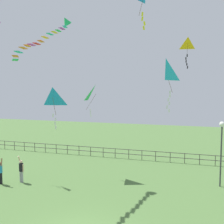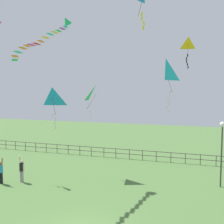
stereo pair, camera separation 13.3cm
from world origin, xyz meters
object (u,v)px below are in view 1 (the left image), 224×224
(person_0, at_px, (21,169))
(kite_5, at_px, (188,45))
(streamer_kite, at_px, (61,25))
(kite_0, at_px, (166,72))
(kite_2, at_px, (96,94))
(kite_6, at_px, (53,99))
(person_1, at_px, (0,171))
(lamppost, at_px, (222,140))

(person_0, bearing_deg, kite_5, 23.49)
(streamer_kite, bearing_deg, kite_0, -8.86)
(kite_2, height_order, kite_6, kite_2)
(person_0, xyz_separation_m, streamer_kite, (2.54, 1.61, 10.39))
(kite_6, bearing_deg, kite_0, 34.66)
(kite_0, xyz_separation_m, streamer_kite, (-7.56, 1.18, 3.62))
(person_1, relative_size, streamer_kite, 0.21)
(lamppost, xyz_separation_m, kite_0, (-3.56, -2.91, 4.46))
(lamppost, relative_size, streamer_kite, 0.50)
(kite_2, bearing_deg, kite_6, -88.92)
(kite_2, distance_m, streamer_kite, 5.68)
(lamppost, bearing_deg, kite_2, 179.76)
(kite_0, bearing_deg, lamppost, 39.31)
(lamppost, xyz_separation_m, kite_6, (-9.04, -6.70, 2.91))
(person_1, bearing_deg, person_0, 30.17)
(kite_5, height_order, streamer_kite, streamer_kite)
(lamppost, relative_size, person_0, 2.36)
(kite_5, bearing_deg, streamer_kite, -159.35)
(person_0, xyz_separation_m, kite_6, (4.63, -3.36, 5.23))
(kite_6, xyz_separation_m, streamer_kite, (-2.08, 4.97, 5.16))
(person_1, relative_size, kite_5, 0.84)
(kite_5, height_order, kite_6, kite_5)
(person_1, distance_m, kite_2, 8.85)
(person_0, xyz_separation_m, kite_2, (4.50, 3.38, 5.36))
(lamppost, height_order, kite_5, kite_5)
(kite_2, bearing_deg, person_0, -143.07)
(kite_0, bearing_deg, person_1, -174.26)
(kite_5, xyz_separation_m, streamer_kite, (-8.74, -3.29, 1.32))
(kite_2, bearing_deg, person_1, -144.42)
(lamppost, distance_m, kite_0, 6.40)
(kite_2, height_order, streamer_kite, streamer_kite)
(person_0, distance_m, kite_6, 7.75)
(person_1, xyz_separation_m, streamer_kite, (3.76, 2.32, 10.41))
(kite_2, relative_size, kite_6, 1.11)
(person_0, bearing_deg, lamppost, 13.75)
(kite_5, bearing_deg, kite_0, -104.72)
(kite_6, bearing_deg, streamer_kite, 112.76)
(lamppost, height_order, kite_2, kite_2)
(person_0, relative_size, person_1, 1.01)
(person_1, distance_m, kite_6, 8.29)
(kite_5, relative_size, streamer_kite, 0.25)
(lamppost, distance_m, kite_6, 11.62)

